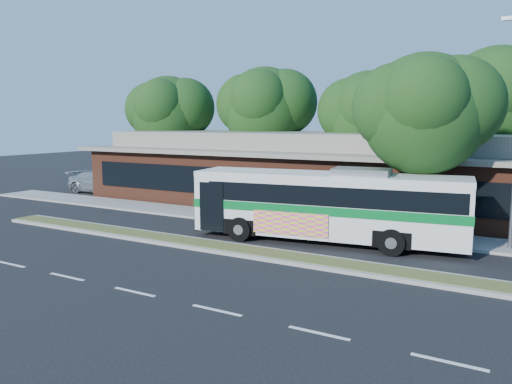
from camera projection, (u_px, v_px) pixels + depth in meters
ground at (225, 254)px, 19.40m from camera, size 120.00×120.00×0.00m
median_strip at (233, 249)px, 19.91m from camera, size 26.00×1.10×0.15m
sidewalk at (295, 224)px, 24.90m from camera, size 44.00×2.60×0.12m
parking_lot at (95, 191)px, 36.83m from camera, size 14.00×12.00×0.01m
plaza_building at (342, 171)px, 30.28m from camera, size 33.20×11.20×4.45m
tree_bg_a at (174, 112)px, 38.75m from camera, size 6.47×5.80×8.63m
tree_bg_b at (271, 107)px, 35.65m from camera, size 6.69×6.00×9.00m
tree_bg_c at (377, 114)px, 30.95m from camera, size 6.24×5.60×8.26m
tree_bg_d at (505, 98)px, 28.25m from camera, size 6.91×6.20×9.37m
transit_bus at (328, 201)px, 21.08m from camera, size 11.69×3.99×3.22m
sedan at (101, 182)px, 35.99m from camera, size 5.34×2.22×1.54m
sidewalk_tree at (433, 112)px, 20.94m from camera, size 5.76×5.16×8.00m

